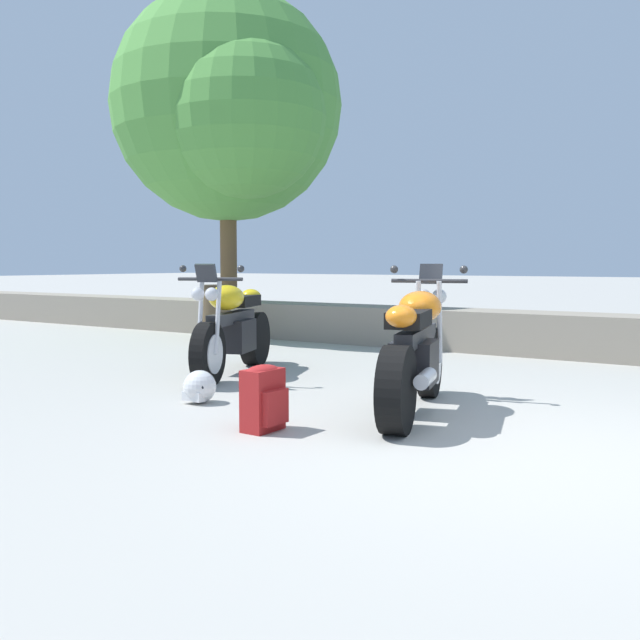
{
  "coord_description": "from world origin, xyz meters",
  "views": [
    {
      "loc": [
        1.21,
        -4.35,
        1.18
      ],
      "look_at": [
        -2.39,
        1.2,
        0.65
      ],
      "focal_mm": 39.61,
      "sensor_mm": 36.0,
      "label": 1
    }
  ],
  "objects_px": {
    "leafy_tree_far_left": "(231,109)",
    "trash_bin": "(216,313)",
    "motorcycle_yellow_near_left": "(232,329)",
    "motorcycle_orange_centre": "(416,352)",
    "rider_backpack": "(263,397)",
    "rider_helmet": "(199,387)"
  },
  "relations": [
    {
      "from": "rider_helmet",
      "to": "trash_bin",
      "type": "distance_m",
      "value": 4.67
    },
    {
      "from": "rider_helmet",
      "to": "rider_backpack",
      "type": "bearing_deg",
      "value": -24.63
    },
    {
      "from": "rider_helmet",
      "to": "motorcycle_orange_centre",
      "type": "bearing_deg",
      "value": 21.18
    },
    {
      "from": "trash_bin",
      "to": "leafy_tree_far_left",
      "type": "bearing_deg",
      "value": 117.52
    },
    {
      "from": "rider_helmet",
      "to": "trash_bin",
      "type": "bearing_deg",
      "value": 129.5
    },
    {
      "from": "motorcycle_yellow_near_left",
      "to": "leafy_tree_far_left",
      "type": "relative_size",
      "value": 0.39
    },
    {
      "from": "rider_backpack",
      "to": "trash_bin",
      "type": "bearing_deg",
      "value": 134.6
    },
    {
      "from": "motorcycle_orange_centre",
      "to": "trash_bin",
      "type": "bearing_deg",
      "value": 147.8
    },
    {
      "from": "rider_backpack",
      "to": "leafy_tree_far_left",
      "type": "height_order",
      "value": "leafy_tree_far_left"
    },
    {
      "from": "motorcycle_yellow_near_left",
      "to": "trash_bin",
      "type": "relative_size",
      "value": 2.32
    },
    {
      "from": "motorcycle_yellow_near_left",
      "to": "rider_backpack",
      "type": "distance_m",
      "value": 2.58
    },
    {
      "from": "rider_helmet",
      "to": "trash_bin",
      "type": "relative_size",
      "value": 0.33
    },
    {
      "from": "trash_bin",
      "to": "motorcycle_orange_centre",
      "type": "bearing_deg",
      "value": -32.2
    },
    {
      "from": "motorcycle_orange_centre",
      "to": "rider_backpack",
      "type": "height_order",
      "value": "motorcycle_orange_centre"
    },
    {
      "from": "motorcycle_orange_centre",
      "to": "rider_backpack",
      "type": "xyz_separation_m",
      "value": [
        -0.64,
        -1.15,
        -0.24
      ]
    },
    {
      "from": "motorcycle_yellow_near_left",
      "to": "trash_bin",
      "type": "height_order",
      "value": "motorcycle_yellow_near_left"
    },
    {
      "from": "motorcycle_orange_centre",
      "to": "rider_backpack",
      "type": "distance_m",
      "value": 1.33
    },
    {
      "from": "motorcycle_orange_centre",
      "to": "trash_bin",
      "type": "relative_size",
      "value": 2.36
    },
    {
      "from": "leafy_tree_far_left",
      "to": "trash_bin",
      "type": "distance_m",
      "value": 3.45
    },
    {
      "from": "rider_backpack",
      "to": "motorcycle_yellow_near_left",
      "type": "bearing_deg",
      "value": 134.81
    },
    {
      "from": "motorcycle_orange_centre",
      "to": "leafy_tree_far_left",
      "type": "distance_m",
      "value": 7.27
    },
    {
      "from": "rider_backpack",
      "to": "leafy_tree_far_left",
      "type": "xyz_separation_m",
      "value": [
        -4.56,
        5.1,
        3.44
      ]
    }
  ]
}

